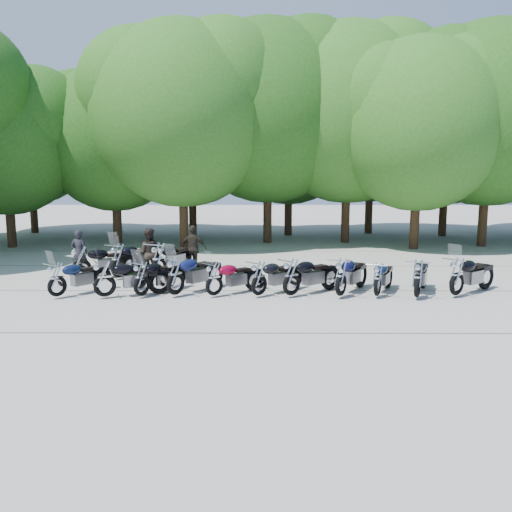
{
  "coord_description": "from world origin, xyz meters",
  "views": [
    {
      "loc": [
        0.09,
        -15.06,
        3.7
      ],
      "look_at": [
        0.0,
        1.5,
        1.1
      ],
      "focal_mm": 38.0,
      "sensor_mm": 36.0,
      "label": 1
    }
  ],
  "objects_px": {
    "motorcycle_5": "(259,277)",
    "rider_0": "(79,252)",
    "motorcycle_1": "(104,277)",
    "motorcycle_13": "(159,259)",
    "motorcycle_6": "(292,276)",
    "motorcycle_7": "(341,276)",
    "motorcycle_9": "(418,277)",
    "motorcycle_11": "(81,261)",
    "motorcycle_4": "(214,278)",
    "motorcycle_8": "(378,278)",
    "motorcycle_0": "(57,278)",
    "rider_2": "(194,249)",
    "motorcycle_10": "(457,275)",
    "rider_1": "(149,253)",
    "motorcycle_3": "(175,274)",
    "motorcycle_12": "(118,259)",
    "motorcycle_2": "(142,277)"
  },
  "relations": [
    {
      "from": "motorcycle_1",
      "to": "motorcycle_13",
      "type": "distance_m",
      "value": 2.99
    },
    {
      "from": "motorcycle_0",
      "to": "motorcycle_2",
      "type": "distance_m",
      "value": 2.46
    },
    {
      "from": "motorcycle_3",
      "to": "motorcycle_5",
      "type": "relative_size",
      "value": 1.11
    },
    {
      "from": "motorcycle_4",
      "to": "motorcycle_5",
      "type": "distance_m",
      "value": 1.33
    },
    {
      "from": "motorcycle_6",
      "to": "motorcycle_7",
      "type": "xyz_separation_m",
      "value": [
        1.45,
        -0.07,
        0.01
      ]
    },
    {
      "from": "motorcycle_2",
      "to": "motorcycle_7",
      "type": "bearing_deg",
      "value": -146.84
    },
    {
      "from": "motorcycle_0",
      "to": "rider_1",
      "type": "distance_m",
      "value": 3.89
    },
    {
      "from": "motorcycle_2",
      "to": "motorcycle_9",
      "type": "distance_m",
      "value": 8.07
    },
    {
      "from": "motorcycle_8",
      "to": "motorcycle_0",
      "type": "bearing_deg",
      "value": 25.86
    },
    {
      "from": "motorcycle_1",
      "to": "motorcycle_13",
      "type": "height_order",
      "value": "motorcycle_13"
    },
    {
      "from": "motorcycle_4",
      "to": "motorcycle_9",
      "type": "height_order",
      "value": "motorcycle_9"
    },
    {
      "from": "motorcycle_2",
      "to": "motorcycle_12",
      "type": "distance_m",
      "value": 3.07
    },
    {
      "from": "motorcycle_5",
      "to": "motorcycle_10",
      "type": "xyz_separation_m",
      "value": [
        5.84,
        0.01,
        0.06
      ]
    },
    {
      "from": "motorcycle_4",
      "to": "motorcycle_11",
      "type": "distance_m",
      "value": 5.4
    },
    {
      "from": "motorcycle_1",
      "to": "motorcycle_7",
      "type": "bearing_deg",
      "value": -112.44
    },
    {
      "from": "motorcycle_4",
      "to": "motorcycle_8",
      "type": "distance_m",
      "value": 4.82
    },
    {
      "from": "motorcycle_5",
      "to": "rider_0",
      "type": "height_order",
      "value": "rider_0"
    },
    {
      "from": "motorcycle_2",
      "to": "motorcycle_4",
      "type": "bearing_deg",
      "value": -145.46
    },
    {
      "from": "motorcycle_10",
      "to": "rider_1",
      "type": "bearing_deg",
      "value": 32.08
    },
    {
      "from": "motorcycle_3",
      "to": "motorcycle_12",
      "type": "relative_size",
      "value": 0.97
    },
    {
      "from": "motorcycle_11",
      "to": "motorcycle_4",
      "type": "bearing_deg",
      "value": -142.64
    },
    {
      "from": "motorcycle_13",
      "to": "rider_0",
      "type": "relative_size",
      "value": 1.58
    },
    {
      "from": "motorcycle_10",
      "to": "rider_2",
      "type": "xyz_separation_m",
      "value": [
        -8.27,
        4.15,
        0.19
      ]
    },
    {
      "from": "motorcycle_9",
      "to": "motorcycle_11",
      "type": "xyz_separation_m",
      "value": [
        -10.69,
        2.76,
        0.01
      ]
    },
    {
      "from": "motorcycle_8",
      "to": "rider_0",
      "type": "relative_size",
      "value": 1.28
    },
    {
      "from": "motorcycle_8",
      "to": "motorcycle_10",
      "type": "bearing_deg",
      "value": -153.4
    },
    {
      "from": "rider_0",
      "to": "rider_1",
      "type": "height_order",
      "value": "rider_1"
    },
    {
      "from": "motorcycle_5",
      "to": "motorcycle_6",
      "type": "bearing_deg",
      "value": -136.25
    },
    {
      "from": "motorcycle_5",
      "to": "motorcycle_6",
      "type": "distance_m",
      "value": 0.96
    },
    {
      "from": "motorcycle_11",
      "to": "motorcycle_13",
      "type": "distance_m",
      "value": 2.65
    },
    {
      "from": "motorcycle_4",
      "to": "motorcycle_6",
      "type": "height_order",
      "value": "motorcycle_6"
    },
    {
      "from": "motorcycle_2",
      "to": "rider_0",
      "type": "relative_size",
      "value": 1.33
    },
    {
      "from": "motorcycle_7",
      "to": "motorcycle_8",
      "type": "bearing_deg",
      "value": -148.0
    },
    {
      "from": "motorcycle_2",
      "to": "motorcycle_9",
      "type": "height_order",
      "value": "motorcycle_9"
    },
    {
      "from": "motorcycle_3",
      "to": "motorcycle_13",
      "type": "xyz_separation_m",
      "value": [
        -0.96,
        2.54,
        0.05
      ]
    },
    {
      "from": "motorcycle_2",
      "to": "motorcycle_4",
      "type": "relative_size",
      "value": 1.04
    },
    {
      "from": "motorcycle_8",
      "to": "rider_2",
      "type": "relative_size",
      "value": 1.21
    },
    {
      "from": "motorcycle_3",
      "to": "motorcycle_4",
      "type": "distance_m",
      "value": 1.15
    },
    {
      "from": "motorcycle_4",
      "to": "rider_2",
      "type": "bearing_deg",
      "value": -24.38
    },
    {
      "from": "motorcycle_10",
      "to": "rider_1",
      "type": "xyz_separation_m",
      "value": [
        -9.73,
        3.12,
        0.19
      ]
    },
    {
      "from": "motorcycle_7",
      "to": "rider_1",
      "type": "bearing_deg",
      "value": 3.21
    },
    {
      "from": "motorcycle_5",
      "to": "rider_1",
      "type": "bearing_deg",
      "value": 6.08
    },
    {
      "from": "motorcycle_5",
      "to": "motorcycle_11",
      "type": "height_order",
      "value": "motorcycle_11"
    },
    {
      "from": "motorcycle_1",
      "to": "motorcycle_11",
      "type": "relative_size",
      "value": 0.96
    },
    {
      "from": "motorcycle_13",
      "to": "rider_2",
      "type": "relative_size",
      "value": 1.49
    },
    {
      "from": "motorcycle_6",
      "to": "motorcycle_8",
      "type": "relative_size",
      "value": 1.11
    },
    {
      "from": "motorcycle_5",
      "to": "rider_0",
      "type": "relative_size",
      "value": 1.33
    },
    {
      "from": "motorcycle_4",
      "to": "motorcycle_12",
      "type": "xyz_separation_m",
      "value": [
        -3.53,
        2.7,
        0.11
      ]
    },
    {
      "from": "motorcycle_11",
      "to": "rider_1",
      "type": "bearing_deg",
      "value": -99.16
    },
    {
      "from": "motorcycle_6",
      "to": "motorcycle_7",
      "type": "bearing_deg",
      "value": -132.3
    }
  ]
}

